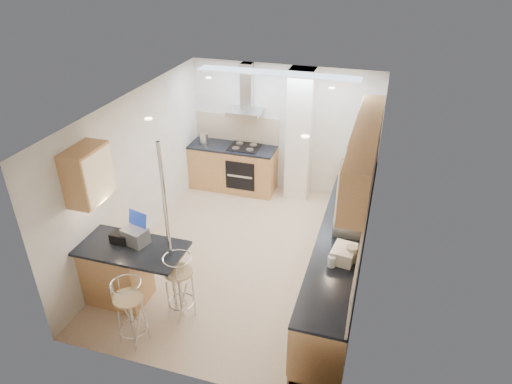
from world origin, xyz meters
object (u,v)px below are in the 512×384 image
(microwave, at_px, (350,218))
(laptop, at_px, (135,236))
(bar_stool_near, at_px, (131,313))
(bar_stool_end, at_px, (180,286))
(bread_bin, at_px, (344,254))

(microwave, relative_size, laptop, 1.91)
(laptop, bearing_deg, bar_stool_near, -54.69)
(laptop, relative_size, bar_stool_near, 0.33)
(microwave, xyz_separation_m, bar_stool_near, (-2.36, -1.96, -0.61))
(bar_stool_near, xyz_separation_m, bar_stool_end, (0.37, 0.60, 0.01))
(bread_bin, bearing_deg, bar_stool_near, -145.06)
(microwave, bearing_deg, bar_stool_near, 127.30)
(bar_stool_end, bearing_deg, laptop, 90.54)
(bread_bin, bearing_deg, laptop, -162.28)
(microwave, distance_m, bar_stool_end, 2.48)
(bar_stool_near, xyz_separation_m, bread_bin, (2.38, 1.22, 0.54))
(bar_stool_near, bearing_deg, bar_stool_end, 50.20)
(microwave, distance_m, laptop, 2.91)
(microwave, distance_m, bar_stool_near, 3.13)
(bar_stool_end, distance_m, bread_bin, 2.16)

